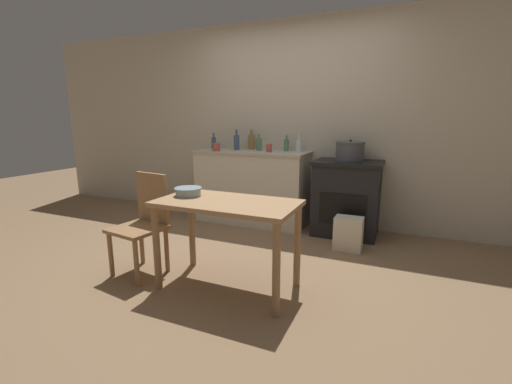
% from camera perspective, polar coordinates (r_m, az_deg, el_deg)
% --- Properties ---
extents(ground_plane, '(14.00, 14.00, 0.00)m').
position_cam_1_polar(ground_plane, '(3.33, -2.93, -11.77)').
color(ground_plane, '#896B4C').
extents(wall_back, '(8.00, 0.07, 2.55)m').
position_cam_1_polar(wall_back, '(4.51, 6.05, 11.21)').
color(wall_back, beige).
rests_on(wall_back, ground_plane).
extents(counter_cabinet, '(1.45, 0.58, 0.94)m').
position_cam_1_polar(counter_cabinet, '(4.46, -0.67, 0.87)').
color(counter_cabinet, beige).
rests_on(counter_cabinet, ground_plane).
extents(stove, '(0.76, 0.59, 0.87)m').
position_cam_1_polar(stove, '(4.13, 14.86, -0.95)').
color(stove, black).
rests_on(stove, ground_plane).
extents(work_table, '(1.11, 0.59, 0.72)m').
position_cam_1_polar(work_table, '(2.69, -4.85, -3.92)').
color(work_table, '#A87F56').
rests_on(work_table, ground_plane).
extents(chair, '(0.45, 0.45, 0.88)m').
position_cam_1_polar(chair, '(3.17, -18.19, -4.66)').
color(chair, '#997047').
rests_on(chair, ground_plane).
extents(flour_sack, '(0.28, 0.20, 0.35)m').
position_cam_1_polar(flour_sack, '(3.71, 15.12, -6.71)').
color(flour_sack, beige).
rests_on(flour_sack, ground_plane).
extents(stock_pot, '(0.33, 0.33, 0.24)m').
position_cam_1_polar(stock_pot, '(4.09, 15.40, 6.60)').
color(stock_pot, '#4C4C51').
rests_on(stock_pot, stove).
extents(mixing_bowl_large, '(0.22, 0.22, 0.07)m').
position_cam_1_polar(mixing_bowl_large, '(2.88, -11.24, 0.15)').
color(mixing_bowl_large, '#93A8B2').
rests_on(mixing_bowl_large, work_table).
extents(bottle_far_left, '(0.08, 0.08, 0.26)m').
position_cam_1_polar(bottle_far_left, '(4.60, -0.77, 8.37)').
color(bottle_far_left, olive).
rests_on(bottle_far_left, counter_cabinet).
extents(bottle_left, '(0.06, 0.06, 0.22)m').
position_cam_1_polar(bottle_left, '(4.67, -7.04, 8.14)').
color(bottle_left, '#3D5675').
rests_on(bottle_left, counter_cabinet).
extents(bottle_mid_left, '(0.07, 0.07, 0.21)m').
position_cam_1_polar(bottle_mid_left, '(4.41, 0.51, 7.97)').
color(bottle_mid_left, '#517F5B').
rests_on(bottle_mid_left, counter_cabinet).
extents(bottle_center_left, '(0.06, 0.06, 0.20)m').
position_cam_1_polar(bottle_center_left, '(4.39, 5.10, 7.84)').
color(bottle_center_left, '#517F5B').
rests_on(bottle_center_left, counter_cabinet).
extents(bottle_center, '(0.07, 0.07, 0.26)m').
position_cam_1_polar(bottle_center, '(4.53, -3.26, 8.31)').
color(bottle_center, '#3D5675').
rests_on(bottle_center, counter_cabinet).
extents(bottle_center_right, '(0.08, 0.08, 0.21)m').
position_cam_1_polar(bottle_center_right, '(4.32, 7.20, 7.77)').
color(bottle_center_right, silver).
rests_on(bottle_center_right, counter_cabinet).
extents(cup_mid_right, '(0.09, 0.09, 0.10)m').
position_cam_1_polar(cup_mid_right, '(4.41, -6.62, 7.47)').
color(cup_mid_right, '#B74C42').
rests_on(cup_mid_right, counter_cabinet).
extents(cup_right, '(0.07, 0.07, 0.10)m').
position_cam_1_polar(cup_right, '(4.25, 2.20, 7.34)').
color(cup_right, '#B74C42').
rests_on(cup_right, counter_cabinet).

